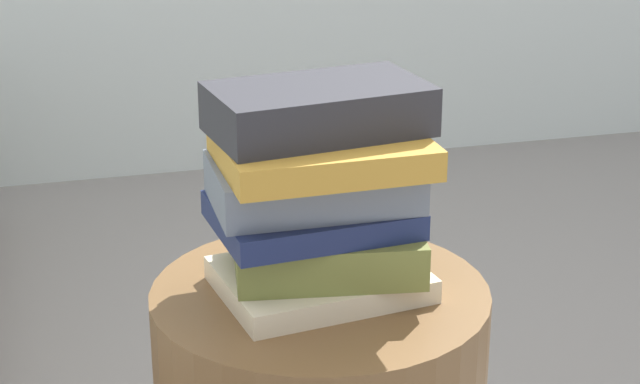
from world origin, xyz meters
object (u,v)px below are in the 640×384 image
(book_olive, at_px, (326,246))
(book_charcoal, at_px, (321,109))
(book_navy, at_px, (312,215))
(book_cream, at_px, (319,278))
(book_slate, at_px, (313,182))
(book_ochre, at_px, (322,151))

(book_olive, relative_size, book_charcoal, 0.90)
(book_charcoal, bearing_deg, book_olive, -21.86)
(book_olive, height_order, book_charcoal, book_charcoal)
(book_navy, xyz_separation_m, book_charcoal, (0.01, -0.00, 0.14))
(book_cream, relative_size, book_slate, 1.00)
(book_olive, xyz_separation_m, book_ochre, (-0.01, -0.01, 0.14))
(book_ochre, bearing_deg, book_olive, 53.55)
(book_cream, height_order, book_navy, book_navy)
(book_olive, height_order, book_slate, book_slate)
(book_navy, relative_size, book_ochre, 0.97)
(book_slate, bearing_deg, book_navy, 174.63)
(book_cream, xyz_separation_m, book_charcoal, (0.00, 0.00, 0.23))
(book_charcoal, bearing_deg, book_navy, 167.11)
(book_cream, distance_m, book_navy, 0.09)
(book_ochre, bearing_deg, book_navy, 114.97)
(book_olive, relative_size, book_navy, 0.97)
(book_navy, xyz_separation_m, book_slate, (0.00, -0.00, 0.04))
(book_cream, height_order, book_olive, book_olive)
(book_navy, height_order, book_slate, book_slate)
(book_slate, distance_m, book_charcoal, 0.10)
(book_navy, distance_m, book_charcoal, 0.14)
(book_navy, height_order, book_charcoal, book_charcoal)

